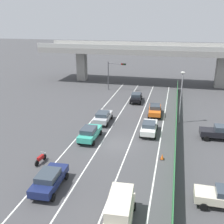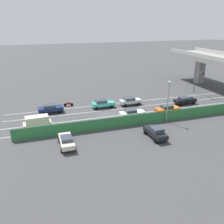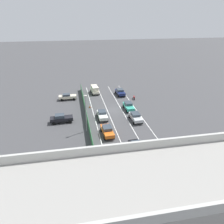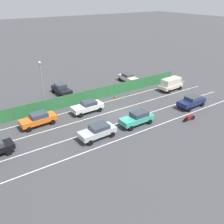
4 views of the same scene
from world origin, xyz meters
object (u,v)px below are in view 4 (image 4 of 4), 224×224
object	(u,v)px
car_taxi_teal	(137,118)
car_sedan_navy	(192,101)
car_sedan_silver	(98,131)
street_lamp	(42,82)
parked_sedan_cream	(128,78)
traffic_cone	(116,96)
motorcycle	(189,118)
car_taxi_orange	(38,119)
parked_sedan_dark	(61,89)
car_hatchback_white	(88,106)
car_van_cream	(171,83)

from	to	relation	value
car_taxi_teal	car_sedan_navy	world-z (taller)	car_taxi_teal
car_sedan_silver	street_lamp	distance (m)	11.17
parked_sedan_cream	traffic_cone	distance (m)	8.19
car_sedan_navy	car_sedan_silver	bearing A→B (deg)	88.73
car_taxi_teal	motorcycle	bearing A→B (deg)	-116.36
car_taxi_orange	parked_sedan_dark	distance (m)	10.73
car_taxi_orange	car_hatchback_white	world-z (taller)	car_taxi_orange
car_sedan_navy	car_hatchback_white	distance (m)	15.30
car_taxi_teal	car_van_cream	size ratio (longest dim) A/B	1.01
car_van_cream	car_hatchback_white	size ratio (longest dim) A/B	0.99
car_hatchback_white	traffic_cone	xyz separation A→B (m)	(2.05, -6.23, -0.62)
car_van_cream	motorcycle	size ratio (longest dim) A/B	2.29
traffic_cone	car_sedan_silver	bearing A→B (deg)	135.40
car_sedan_silver	street_lamp	world-z (taller)	street_lamp
car_sedan_silver	parked_sedan_dark	distance (m)	15.23
car_taxi_orange	street_lamp	size ratio (longest dim) A/B	0.65
traffic_cone	parked_sedan_cream	bearing A→B (deg)	-51.41
car_van_cream	motorcycle	distance (m)	11.43
car_taxi_teal	car_taxi_orange	bearing A→B (deg)	57.18
parked_sedan_cream	traffic_cone	size ratio (longest dim) A/B	7.49
car_sedan_navy	traffic_cone	distance (m)	11.69
car_hatchback_white	motorcycle	bearing A→B (deg)	-134.99
motorcycle	parked_sedan_dark	distance (m)	20.90
parked_sedan_dark	car_taxi_teal	bearing A→B (deg)	-165.93
street_lamp	car_sedan_navy	bearing A→B (deg)	-120.01
car_sedan_navy	street_lamp	bearing A→B (deg)	59.99
car_hatchback_white	motorcycle	xyz separation A→B (m)	(-9.82, -9.83, -0.44)
car_hatchback_white	parked_sedan_cream	size ratio (longest dim) A/B	1.01
motorcycle	traffic_cone	world-z (taller)	motorcycle
motorcycle	car_van_cream	bearing A→B (deg)	-33.84
car_van_cream	street_lamp	size ratio (longest dim) A/B	0.62
traffic_cone	car_taxi_orange	bearing A→B (deg)	98.26
car_taxi_teal	traffic_cone	world-z (taller)	car_taxi_teal
car_taxi_orange	car_van_cream	bearing A→B (deg)	-91.17
car_van_cream	car_hatchback_white	world-z (taller)	car_van_cream
car_taxi_orange	parked_sedan_dark	xyz separation A→B (m)	(8.33, -6.77, 0.02)
car_taxi_teal	parked_sedan_dark	xyz separation A→B (m)	(15.14, 3.80, 0.01)
car_van_cream	parked_sedan_dark	world-z (taller)	car_van_cream
street_lamp	car_hatchback_white	bearing A→B (deg)	-127.08
parked_sedan_cream	street_lamp	xyz separation A→B (m)	(-3.48, 17.48, 3.47)
car_taxi_teal	parked_sedan_cream	distance (m)	16.57
car_taxi_teal	car_sedan_silver	size ratio (longest dim) A/B	1.00
parked_sedan_cream	traffic_cone	xyz separation A→B (m)	(-5.10, 6.39, -0.61)
car_taxi_orange	parked_sedan_dark	size ratio (longest dim) A/B	1.01
car_sedan_silver	parked_sedan_dark	world-z (taller)	parked_sedan_dark
car_sedan_silver	parked_sedan_cream	xyz separation A→B (m)	(13.79, -14.96, -0.01)
street_lamp	traffic_cone	world-z (taller)	street_lamp
car_sedan_silver	car_hatchback_white	bearing A→B (deg)	-19.42
car_sedan_navy	traffic_cone	bearing A→B (deg)	39.18
car_taxi_teal	motorcycle	xyz separation A→B (m)	(-3.13, -6.33, -0.47)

